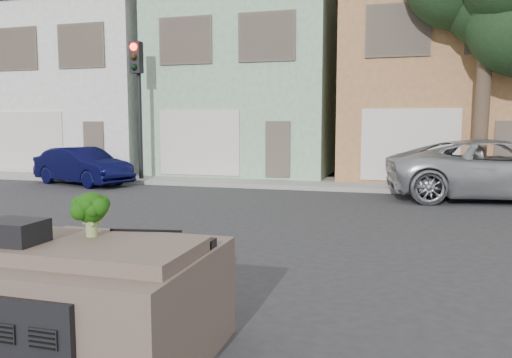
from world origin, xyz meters
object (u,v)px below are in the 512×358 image
at_px(silver_pickup, 497,200).
at_px(broccoli, 91,214).
at_px(navy_sedan, 83,185).
at_px(traffic_signal, 138,113).

height_order(silver_pickup, broccoli, broccoli).
bearing_deg(navy_sedan, broccoli, -125.62).
height_order(traffic_signal, broccoli, traffic_signal).
relative_size(navy_sedan, silver_pickup, 0.65).
bearing_deg(navy_sedan, silver_pickup, -70.53).
distance_m(navy_sedan, traffic_signal, 3.22).
relative_size(silver_pickup, broccoli, 14.79).
distance_m(navy_sedan, silver_pickup, 13.51).
bearing_deg(silver_pickup, broccoli, 146.69).
xyz_separation_m(navy_sedan, silver_pickup, (13.51, 0.10, 0.00)).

